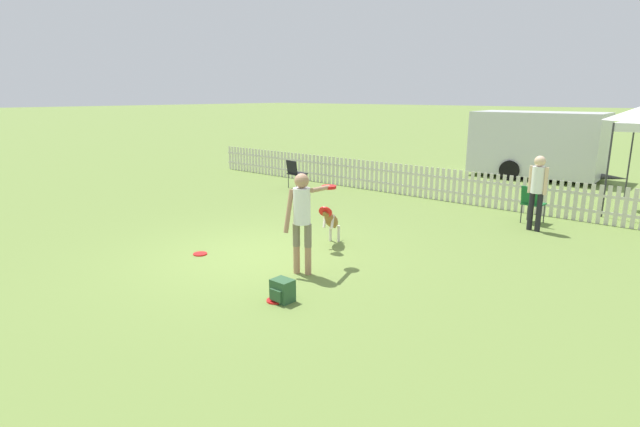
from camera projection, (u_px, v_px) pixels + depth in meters
ground_plane at (256, 256)px, 9.16m from camera, size 240.00×240.00×0.00m
handler_person at (303, 211)px, 8.06m from camera, size 0.42×1.11×1.68m
leaping_dog at (331, 220)px, 9.70m from camera, size 0.54×0.96×0.87m
frisbee_near_handler at (200, 254)px, 9.25m from camera, size 0.26×0.26×0.02m
frisbee_near_dog at (275, 300)px, 7.16m from camera, size 0.26×0.26×0.02m
backpack_on_grass at (282, 291)px, 7.13m from camera, size 0.30×0.28×0.33m
picket_fence at (434, 183)px, 14.01m from camera, size 18.08×0.04×0.90m
folding_chair_blue_left at (532, 201)px, 11.35m from camera, size 0.47×0.49×0.88m
folding_chair_center at (295, 171)px, 15.65m from camera, size 0.55×0.56×0.89m
spectator_standing at (537, 186)px, 10.66m from camera, size 0.41×0.27×1.63m
equipment_trailer at (537, 143)px, 17.49m from camera, size 5.06×2.38×2.30m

